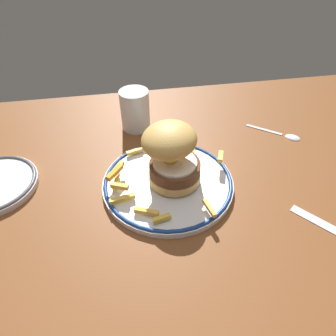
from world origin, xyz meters
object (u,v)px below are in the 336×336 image
at_px(dinner_plate, 168,182).
at_px(water_glass, 135,112).
at_px(burger, 172,154).
at_px(spoon, 287,135).

relative_size(dinner_plate, water_glass, 2.64).
bearing_deg(water_glass, burger, -76.88).
bearing_deg(burger, dinner_plate, -142.13).
bearing_deg(dinner_plate, spoon, 20.26).
distance_m(burger, water_glass, 0.22).
relative_size(burger, spoon, 1.25).
distance_m(burger, spoon, 0.33).
bearing_deg(spoon, water_glass, 163.68).
height_order(burger, water_glass, burger).
distance_m(dinner_plate, water_glass, 0.23).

